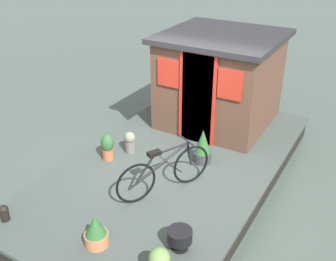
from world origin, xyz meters
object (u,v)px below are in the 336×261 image
potted_plant_succulent (130,142)px  potted_plant_ivy (108,147)px  mooring_bollard (4,212)px  charcoal_grill (180,236)px  bicycle (165,171)px  potted_plant_sage (96,231)px  potted_plant_lavender (203,147)px  houseboat_cabin (220,79)px

potted_plant_succulent → potted_plant_ivy: (-0.41, 0.18, 0.04)m
potted_plant_ivy → mooring_bollard: (-2.01, 0.25, -0.12)m
potted_plant_ivy → charcoal_grill: 2.46m
charcoal_grill → potted_plant_succulent: bearing=49.1°
bicycle → potted_plant_succulent: (0.72, 1.15, -0.16)m
potted_plant_succulent → potted_plant_sage: potted_plant_sage is taller
potted_plant_succulent → charcoal_grill: size_ratio=1.21×
bicycle → potted_plant_lavender: bicycle is taller
houseboat_cabin → bicycle: houseboat_cabin is taller
potted_plant_ivy → potted_plant_lavender: potted_plant_lavender is taller
bicycle → charcoal_grill: size_ratio=4.47×
houseboat_cabin → mooring_bollard: houseboat_cabin is taller
potted_plant_succulent → charcoal_grill: bearing=-130.9°
potted_plant_succulent → potted_plant_lavender: (0.34, -1.27, 0.09)m
charcoal_grill → mooring_bollard: charcoal_grill is taller
potted_plant_lavender → mooring_bollard: (-2.75, 1.70, -0.16)m
bicycle → potted_plant_lavender: (1.06, -0.13, -0.07)m
potted_plant_ivy → potted_plant_lavender: bearing=-62.9°
potted_plant_ivy → potted_plant_succulent: bearing=-24.4°
bicycle → charcoal_grill: 1.24m
potted_plant_succulent → mooring_bollard: bearing=169.9°
potted_plant_sage → potted_plant_succulent: bearing=24.4°
charcoal_grill → potted_plant_lavender: bearing=18.1°
potted_plant_ivy → charcoal_grill: bearing=-120.9°
potted_plant_lavender → potted_plant_sage: potted_plant_lavender is taller
potted_plant_sage → charcoal_grill: potted_plant_sage is taller
potted_plant_succulent → potted_plant_ivy: 0.45m
potted_plant_lavender → bicycle: bearing=173.2°
houseboat_cabin → potted_plant_succulent: houseboat_cabin is taller
houseboat_cabin → charcoal_grill: bearing=-163.3°
potted_plant_lavender → charcoal_grill: potted_plant_lavender is taller
potted_plant_succulent → potted_plant_lavender: potted_plant_lavender is taller
potted_plant_succulent → potted_plant_sage: (-2.15, -0.98, 0.01)m
potted_plant_succulent → potted_plant_sage: size_ratio=0.88×
charcoal_grill → houseboat_cabin: bearing=16.7°
potted_plant_ivy → potted_plant_lavender: size_ratio=0.77×
mooring_bollard → houseboat_cabin: bearing=-16.4°
potted_plant_ivy → potted_plant_sage: potted_plant_ivy is taller
potted_plant_succulent → charcoal_grill: 2.55m
potted_plant_lavender → mooring_bollard: bearing=148.3°
potted_plant_succulent → houseboat_cabin: bearing=-23.8°
potted_plant_succulent → mooring_bollard: potted_plant_succulent is taller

